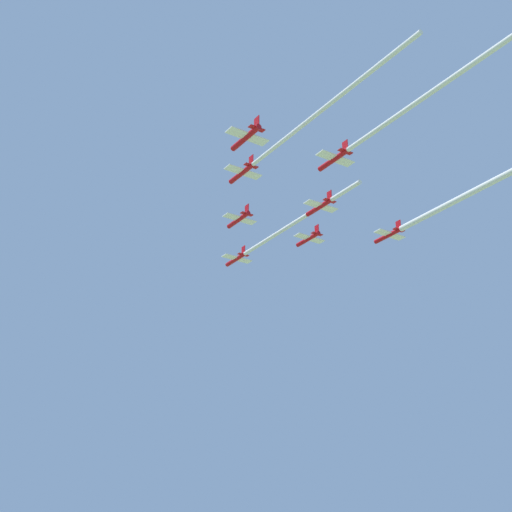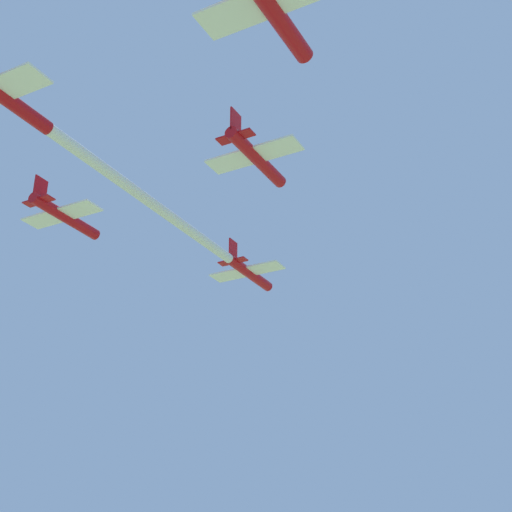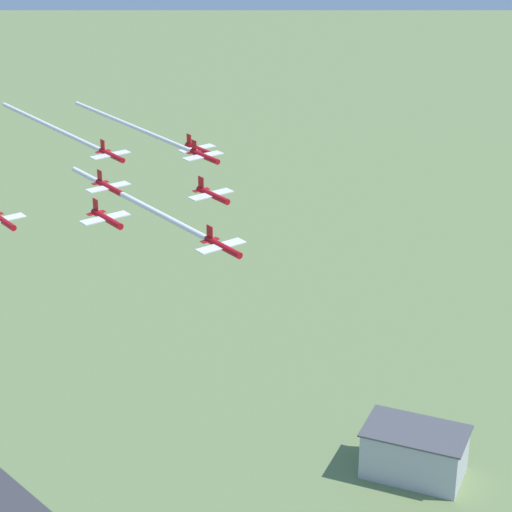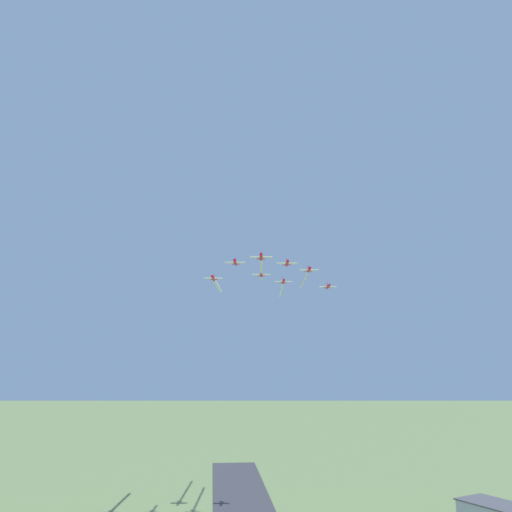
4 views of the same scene
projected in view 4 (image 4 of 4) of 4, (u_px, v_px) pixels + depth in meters
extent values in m
cube|color=#4C4C51|center=(497.00, 504.00, 196.40)|extent=(27.65, 16.95, 0.50)
cylinder|color=#B20C14|center=(261.00, 257.00, 174.77)|extent=(7.87, 5.14, 1.04)
cube|color=white|center=(261.00, 257.00, 175.32)|extent=(5.92, 8.00, 0.17)
cube|color=#B20C14|center=(261.00, 255.00, 178.46)|extent=(1.37, 0.87, 2.08)
cube|color=#B20C14|center=(261.00, 259.00, 178.17)|extent=(2.41, 3.13, 0.11)
cylinder|color=#B20C14|center=(287.00, 263.00, 191.58)|extent=(7.87, 5.14, 1.04)
cube|color=white|center=(287.00, 263.00, 192.13)|extent=(5.92, 8.00, 0.17)
cube|color=#B20C14|center=(287.00, 262.00, 195.26)|extent=(1.37, 0.87, 2.08)
cube|color=#B20C14|center=(287.00, 265.00, 194.98)|extent=(2.41, 3.13, 0.11)
cylinder|color=#B20C14|center=(235.00, 262.00, 191.87)|extent=(7.87, 5.14, 1.04)
cube|color=white|center=(235.00, 263.00, 192.42)|extent=(5.92, 8.00, 0.17)
cube|color=#B20C14|center=(236.00, 261.00, 195.56)|extent=(1.37, 0.87, 2.08)
cube|color=#B20C14|center=(236.00, 264.00, 195.28)|extent=(2.41, 3.13, 0.11)
cylinder|color=#B20C14|center=(309.00, 270.00, 208.25)|extent=(7.87, 5.14, 1.04)
cube|color=white|center=(309.00, 270.00, 208.81)|extent=(5.92, 8.00, 0.17)
cube|color=#B20C14|center=(308.00, 268.00, 211.94)|extent=(1.37, 0.87, 2.08)
cube|color=#B20C14|center=(308.00, 271.00, 211.66)|extent=(2.41, 3.13, 0.11)
cylinder|color=#B20C14|center=(261.00, 274.00, 208.05)|extent=(7.87, 5.14, 1.04)
cube|color=white|center=(261.00, 275.00, 208.61)|extent=(5.92, 8.00, 0.17)
cube|color=#B20C14|center=(261.00, 273.00, 211.74)|extent=(1.37, 0.87, 2.08)
cube|color=#B20C14|center=(261.00, 276.00, 211.46)|extent=(2.41, 3.13, 0.11)
cylinder|color=#B20C14|center=(213.00, 278.00, 207.94)|extent=(7.87, 5.14, 1.04)
cube|color=white|center=(213.00, 278.00, 208.49)|extent=(5.92, 8.00, 0.17)
cube|color=#B20C14|center=(214.00, 276.00, 211.63)|extent=(1.37, 0.87, 2.08)
cube|color=#B20C14|center=(214.00, 279.00, 211.35)|extent=(2.41, 3.13, 0.11)
cylinder|color=#B20C14|center=(328.00, 287.00, 223.82)|extent=(7.87, 5.14, 1.04)
cube|color=white|center=(328.00, 287.00, 224.38)|extent=(5.92, 8.00, 0.17)
cube|color=#B20C14|center=(327.00, 285.00, 227.51)|extent=(1.37, 0.87, 2.08)
cube|color=#B20C14|center=(327.00, 288.00, 227.23)|extent=(2.41, 3.13, 0.11)
cylinder|color=#B20C14|center=(283.00, 281.00, 224.55)|extent=(7.87, 5.14, 1.04)
cube|color=white|center=(283.00, 282.00, 225.10)|extent=(5.92, 8.00, 0.17)
cube|color=#B20C14|center=(283.00, 280.00, 228.24)|extent=(1.37, 0.87, 2.08)
cube|color=#B20C14|center=(283.00, 283.00, 227.96)|extent=(2.41, 3.13, 0.11)
cylinder|color=white|center=(261.00, 271.00, 199.97)|extent=(37.85, 22.35, 0.93)
cylinder|color=white|center=(304.00, 281.00, 234.79)|extent=(40.17, 23.64, 0.84)
cylinder|color=white|center=(218.00, 286.00, 228.43)|extent=(29.66, 17.84, 1.29)
cylinder|color=white|center=(281.00, 290.00, 250.91)|extent=(39.89, 23.51, 0.90)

